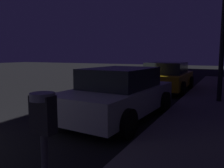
{
  "coord_description": "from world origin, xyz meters",
  "views": [
    {
      "loc": [
        5.56,
        -1.0,
        1.8
      ],
      "look_at": [
        4.01,
        2.01,
        1.36
      ],
      "focal_mm": 36.36,
      "sensor_mm": 36.0,
      "label": 1
    }
  ],
  "objects": [
    {
      "name": "parking_meter",
      "position": [
        4.31,
        0.27,
        1.18
      ],
      "size": [
        0.19,
        0.19,
        1.36
      ],
      "color": "#59595B",
      "rests_on": "sidewalk"
    },
    {
      "name": "car_silver",
      "position": [
        2.85,
        4.7,
        0.72
      ],
      "size": [
        2.24,
        4.21,
        1.43
      ],
      "color": "#B7B7BF",
      "rests_on": "ground"
    },
    {
      "name": "car_yellow_cab",
      "position": [
        2.85,
        10.26,
        0.72
      ],
      "size": [
        2.16,
        4.2,
        1.43
      ],
      "color": "gold",
      "rests_on": "ground"
    }
  ]
}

